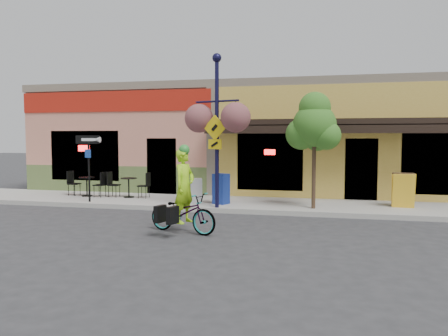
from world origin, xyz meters
name	(u,v)px	position (x,y,z in m)	size (l,w,h in m)	color
ground	(215,216)	(0.00, 0.00, 0.00)	(90.00, 90.00, 0.00)	#2D2D30
sidewalk	(229,204)	(0.00, 2.00, 0.07)	(24.00, 3.00, 0.15)	#9E9B93
curb	(219,210)	(0.00, 0.55, 0.07)	(24.00, 0.12, 0.15)	#A8A59E
building	(255,139)	(0.00, 7.50, 2.25)	(18.20, 8.20, 4.50)	tan
bicycle	(183,213)	(-0.20, -2.39, 0.50)	(0.66, 1.89, 0.99)	maroon
cyclist_rider	(185,196)	(-0.15, -2.39, 0.90)	(0.66, 0.43, 1.80)	#A5EA18
lamp_post	(217,131)	(-0.10, 0.65, 2.53)	(1.52, 0.61, 4.76)	#111034
one_way_sign	(89,169)	(-4.62, 0.86, 1.28)	(0.86, 0.19, 2.25)	black
cafe_set_left	(87,184)	(-5.46, 2.10, 0.62)	(1.56, 0.78, 0.93)	black
cafe_set_right	(129,185)	(-3.78, 2.14, 0.62)	(1.56, 0.78, 0.94)	black
newspaper_box_blue	(221,189)	(-0.15, 1.42, 0.65)	(0.45, 0.40, 0.99)	navy
newspaper_box_grey	(196,190)	(-1.03, 1.53, 0.55)	(0.38, 0.34, 0.81)	#BABABA
street_tree	(314,150)	(2.84, 1.16, 1.95)	(1.41, 1.41, 3.61)	#3D7A26
sandwich_board	(404,191)	(5.55, 1.81, 0.69)	(0.65, 0.48, 1.08)	yellow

